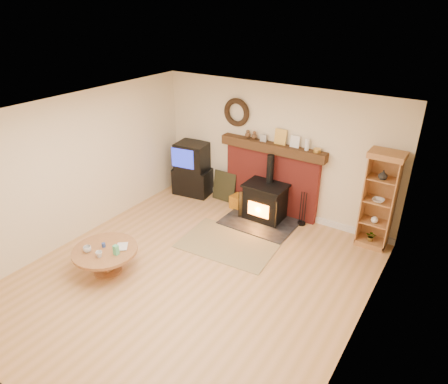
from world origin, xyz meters
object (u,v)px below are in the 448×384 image
Objects in this scene: coffee_table at (105,254)px; curio_cabinet at (379,200)px; tv_unit at (193,170)px; wood_stove at (264,203)px.

curio_cabinet is at bearing 43.45° from coffee_table.
tv_unit is 3.16m from coffee_table.
tv_unit is 0.67× the size of curio_cabinet.
wood_stove is 3.18m from coffee_table.
wood_stove is 1.18× the size of tv_unit.
coffee_table is at bearing -79.03° from tv_unit.
curio_cabinet reaches higher than tv_unit.
wood_stove is 1.93m from tv_unit.
curio_cabinet is at bearing 7.71° from wood_stove.
tv_unit is at bearing 100.97° from coffee_table.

